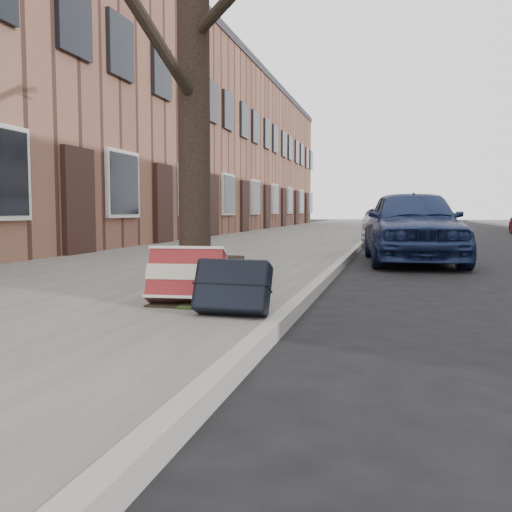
% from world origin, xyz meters
% --- Properties ---
extents(ground, '(120.00, 120.00, 0.00)m').
position_xyz_m(ground, '(0.00, 0.00, 0.00)').
color(ground, black).
rests_on(ground, ground).
extents(near_sidewalk, '(5.00, 70.00, 0.12)m').
position_xyz_m(near_sidewalk, '(-3.70, 15.00, 0.06)').
color(near_sidewalk, slate).
rests_on(near_sidewalk, ground).
extents(house_near, '(6.80, 40.00, 7.00)m').
position_xyz_m(house_near, '(-9.60, 16.00, 3.50)').
color(house_near, brown).
rests_on(house_near, ground).
extents(dirt_patch, '(0.85, 0.85, 0.02)m').
position_xyz_m(dirt_patch, '(-2.00, 1.20, 0.13)').
color(dirt_patch, black).
rests_on(dirt_patch, near_sidewalk).
extents(suitcase_red, '(0.67, 0.40, 0.49)m').
position_xyz_m(suitcase_red, '(-2.14, 1.01, 0.37)').
color(suitcase_red, maroon).
rests_on(suitcase_red, near_sidewalk).
extents(suitcase_navy, '(0.59, 0.36, 0.45)m').
position_xyz_m(suitcase_navy, '(-1.60, 0.59, 0.35)').
color(suitcase_navy, black).
rests_on(suitcase_navy, near_sidewalk).
extents(car_near_front, '(1.95, 4.07, 1.34)m').
position_xyz_m(car_near_front, '(-0.12, 7.03, 0.67)').
color(car_near_front, navy).
rests_on(car_near_front, ground).
extents(car_near_mid, '(2.19, 4.12, 1.29)m').
position_xyz_m(car_near_mid, '(-0.13, 12.36, 0.65)').
color(car_near_mid, '#B8BCC1').
rests_on(car_near_mid, ground).
extents(car_near_back, '(3.77, 5.90, 1.52)m').
position_xyz_m(car_near_back, '(-0.05, 23.92, 0.76)').
color(car_near_back, '#35353A').
rests_on(car_near_back, ground).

